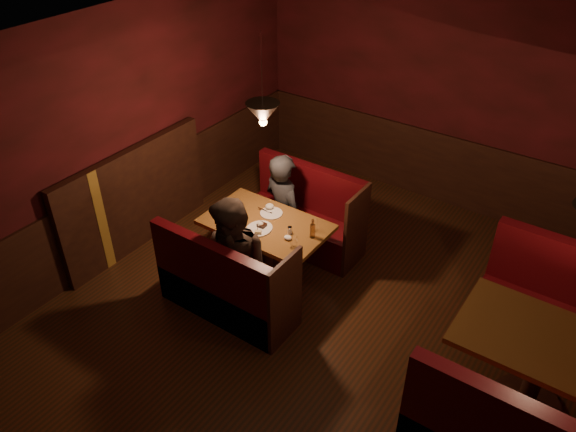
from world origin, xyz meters
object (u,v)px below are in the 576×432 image
Objects in this scene: main_bench_near at (225,291)px; diner_b at (233,247)px; diner_a at (283,191)px; main_bench_far at (306,221)px; main_table at (267,235)px; second_table at (542,358)px; second_bench_far at (562,320)px.

diner_b is at bearing 64.17° from main_bench_near.
diner_b reaches higher than diner_a.
main_bench_near is 0.55m from diner_b.
main_bench_near is 0.92× the size of diner_a.
main_bench_far is at bearing 95.27° from diner_b.
diner_b is (0.23, -1.22, 0.04)m from diner_a.
main_bench_near is (0.00, -1.57, 0.00)m from main_bench_far.
main_bench_far is 0.92× the size of diner_a.
main_table is 0.74m from diner_b.
diner_b is (0.05, 0.11, 0.54)m from main_bench_near.
second_table is 0.85× the size of diner_b.
diner_a is (-0.18, 1.34, 0.50)m from main_bench_near.
main_bench_near is (0.02, -0.79, -0.24)m from main_table.
main_bench_near is 1.44m from diner_a.
main_bench_far reaches higher than second_table.
main_table is at bearing 91.13° from main_bench_near.
second_table is 3.25m from diner_a.
second_bench_far is 3.33m from diner_b.
second_bench_far is 0.94× the size of diner_b.
main_bench_far is at bearing 90.00° from main_bench_near.
second_table is at bearing -92.20° from second_bench_far.
main_bench_far is (0.02, 0.79, -0.24)m from main_table.
diner_a is at bearing 97.51° from main_bench_near.
second_bench_far is (3.03, -0.04, 0.04)m from main_bench_far.
second_bench_far reaches higher than main_bench_near.
second_table is 0.89× the size of diner_a.
main_bench_far is at bearing 179.28° from second_bench_far.
main_bench_far is at bearing 162.98° from second_table.
second_table is (3.01, -0.13, 0.04)m from main_table.
main_bench_far is 1.57m from main_bench_near.
second_table is at bearing -2.51° from main_table.
main_table is at bearing 121.89° from diner_a.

